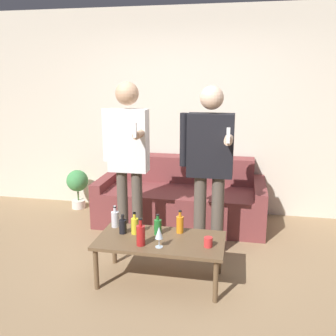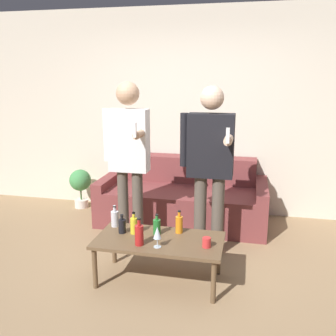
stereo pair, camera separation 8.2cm
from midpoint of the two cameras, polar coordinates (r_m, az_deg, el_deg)
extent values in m
plane|color=#997A56|center=(3.55, -2.05, -17.27)|extent=(16.00, 16.00, 0.00)
cube|color=beige|center=(5.06, 3.11, 8.37)|extent=(8.00, 0.06, 2.70)
cube|color=brown|center=(4.69, 1.18, -6.20)|extent=(1.81, 0.67, 0.45)
cube|color=brown|center=(5.07, 2.10, -2.58)|extent=(1.81, 0.26, 0.80)
cube|color=brown|center=(5.04, -9.56, -4.29)|extent=(0.14, 0.93, 0.56)
cube|color=brown|center=(4.74, 13.20, -5.67)|extent=(0.14, 0.93, 0.56)
cube|color=brown|center=(3.42, -1.93, -10.98)|extent=(1.14, 0.58, 0.03)
cylinder|color=brown|center=(3.46, -11.58, -14.83)|extent=(0.04, 0.04, 0.38)
cylinder|color=brown|center=(3.24, 6.54, -16.78)|extent=(0.04, 0.04, 0.38)
cylinder|color=brown|center=(3.85, -8.81, -11.55)|extent=(0.04, 0.04, 0.38)
cylinder|color=brown|center=(3.66, 7.18, -12.96)|extent=(0.04, 0.04, 0.38)
cylinder|color=#23752D|center=(3.48, -2.25, -8.99)|extent=(0.07, 0.07, 0.14)
cylinder|color=#23752D|center=(3.44, -2.26, -7.49)|extent=(0.03, 0.03, 0.05)
cylinder|color=black|center=(3.44, -2.27, -7.16)|extent=(0.03, 0.03, 0.01)
cylinder|color=orange|center=(3.51, 1.16, -8.62)|extent=(0.07, 0.07, 0.16)
cylinder|color=orange|center=(3.47, 1.17, -6.96)|extent=(0.03, 0.03, 0.06)
cylinder|color=black|center=(3.46, 1.17, -6.58)|extent=(0.03, 0.03, 0.01)
cylinder|color=#B21E1E|center=(3.27, -4.90, -10.22)|extent=(0.08, 0.08, 0.18)
cylinder|color=#B21E1E|center=(3.23, -4.94, -8.23)|extent=(0.03, 0.03, 0.07)
cylinder|color=black|center=(3.22, -4.96, -7.76)|extent=(0.03, 0.03, 0.01)
cylinder|color=silver|center=(3.68, -8.69, -7.73)|extent=(0.07, 0.07, 0.15)
cylinder|color=silver|center=(3.64, -8.75, -6.19)|extent=(0.03, 0.03, 0.06)
cylinder|color=black|center=(3.64, -8.77, -5.85)|extent=(0.03, 0.03, 0.01)
cylinder|color=black|center=(3.53, -7.56, -8.84)|extent=(0.07, 0.07, 0.13)
cylinder|color=black|center=(3.50, -7.61, -7.48)|extent=(0.03, 0.03, 0.05)
cylinder|color=black|center=(3.49, -7.62, -7.19)|extent=(0.03, 0.03, 0.01)
cylinder|color=yellow|center=(3.50, -5.77, -8.81)|extent=(0.07, 0.07, 0.15)
cylinder|color=yellow|center=(3.47, -5.81, -7.23)|extent=(0.03, 0.03, 0.06)
cylinder|color=black|center=(3.46, -5.82, -6.87)|extent=(0.03, 0.03, 0.01)
cylinder|color=silver|center=(3.27, -2.10, -11.91)|extent=(0.07, 0.07, 0.01)
cylinder|color=silver|center=(3.25, -2.10, -11.27)|extent=(0.01, 0.01, 0.08)
cone|color=silver|center=(3.21, -2.12, -9.81)|extent=(0.07, 0.07, 0.10)
cylinder|color=red|center=(3.27, 5.43, -11.17)|extent=(0.07, 0.07, 0.09)
cylinder|color=brown|center=(4.11, -7.48, -6.22)|extent=(0.11, 0.11, 0.86)
cylinder|color=brown|center=(4.06, -5.27, -6.40)|extent=(0.11, 0.11, 0.86)
cube|color=white|center=(3.89, -6.68, 4.17)|extent=(0.41, 0.18, 0.65)
sphere|color=tan|center=(3.84, -6.89, 11.21)|extent=(0.24, 0.24, 0.24)
cylinder|color=white|center=(3.96, -10.04, 4.94)|extent=(0.07, 0.07, 0.55)
cylinder|color=tan|center=(3.70, -4.96, 5.21)|extent=(0.07, 0.28, 0.07)
cube|color=white|center=(3.52, -5.75, 5.75)|extent=(0.03, 0.03, 0.14)
cylinder|color=brown|center=(3.96, 4.27, -7.07)|extent=(0.13, 0.13, 0.85)
cylinder|color=brown|center=(3.95, 6.93, -7.22)|extent=(0.13, 0.13, 0.85)
cube|color=black|center=(3.75, 5.86, 3.45)|extent=(0.46, 0.20, 0.63)
sphere|color=beige|center=(3.69, 6.05, 10.61)|extent=(0.23, 0.23, 0.23)
cylinder|color=black|center=(3.78, 1.80, 4.32)|extent=(0.08, 0.08, 0.54)
cylinder|color=beige|center=(3.58, 8.60, 4.41)|extent=(0.08, 0.29, 0.08)
cube|color=white|center=(3.40, 8.49, 4.93)|extent=(0.03, 0.03, 0.14)
cylinder|color=silver|center=(5.51, -13.86, -5.33)|extent=(0.19, 0.19, 0.11)
cylinder|color=#476B38|center=(5.47, -13.95, -3.87)|extent=(0.02, 0.02, 0.18)
sphere|color=#428E4C|center=(5.41, -14.07, -1.89)|extent=(0.30, 0.30, 0.30)
camera|label=1|loc=(0.04, -90.63, -0.16)|focal=40.00mm
camera|label=2|loc=(0.04, 89.37, 0.16)|focal=40.00mm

